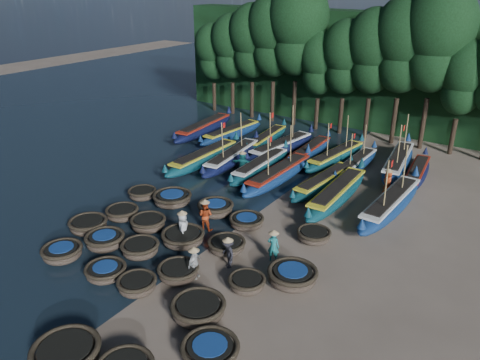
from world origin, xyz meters
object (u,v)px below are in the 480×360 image
Objects in this scene: fisherman_5 at (243,163)px; long_boat_2 at (204,158)px; coracle_5 at (62,252)px; long_boat_17 at (417,173)px; coracle_7 at (137,284)px; long_boat_16 at (398,162)px; long_boat_7 at (337,193)px; long_boat_12 at (281,147)px; coracle_21 at (172,198)px; fisherman_2 at (205,215)px; coracle_11 at (105,240)px; long_boat_4 at (261,166)px; coracle_20 at (142,193)px; long_boat_9 at (204,128)px; coracle_18 at (227,245)px; long_boat_5 at (279,174)px; coracle_17 at (183,237)px; coracle_3 at (66,354)px; coracle_22 at (216,208)px; long_boat_3 at (232,157)px; coracle_8 at (198,309)px; coracle_10 at (88,225)px; coracle_13 at (178,272)px; coracle_12 at (140,248)px; long_boat_6 at (324,182)px; coracle_19 at (292,276)px; long_boat_15 at (356,164)px; long_boat_8 at (391,203)px; long_boat_10 at (232,133)px; coracle_14 at (247,283)px; fisherman_6 at (388,182)px; fisherman_3 at (228,252)px; fisherman_4 at (194,262)px; coracle_15 at (122,213)px; coracle_9 at (210,351)px; coracle_6 at (106,271)px; fisherman_1 at (273,245)px; coracle_24 at (314,235)px.

long_boat_2 is at bearing -17.58° from fisherman_5.
long_boat_17 is (11.48, 19.69, 0.07)m from coracle_5.
coracle_7 is 21.12m from long_boat_16.
long_boat_7 is 8.82m from long_boat_12.
coracle_21 is 1.52× the size of fisherman_2.
coracle_11 is 0.29× the size of long_boat_4.
long_boat_9 is (-4.88, 12.31, 0.23)m from coracle_20.
coracle_7 reaches higher than coracle_20.
coracle_18 is 0.32× the size of long_boat_17.
coracle_17 is at bearing -89.46° from long_boat_5.
long_boat_16 reaches higher than coracle_3.
long_boat_3 reaches higher than coracle_22.
coracle_7 is 3.28m from coracle_8.
long_boat_5 reaches higher than coracle_10.
coracle_13 is 19.24m from long_boat_16.
long_boat_6 is at bearing 71.91° from coracle_12.
long_boat_12 reaches higher than coracle_22.
coracle_3 is 18.58m from fisherman_5.
coracle_21 is at bearing 163.28° from coracle_19.
coracle_19 is 0.31× the size of long_boat_17.
long_boat_6 is 1.04× the size of long_boat_15.
long_boat_4 is 0.88× the size of long_boat_8.
coracle_12 is at bearing -118.62° from long_boat_16.
coracle_17 is at bearing -58.34° from long_boat_10.
coracle_8 is at bearing -102.10° from long_boat_8.
coracle_14 is 0.23× the size of long_boat_15.
long_boat_15 is (7.44, 18.93, 0.08)m from coracle_5.
fisherman_6 is at bearing 60.79° from coracle_12.
coracle_14 is at bearing -101.50° from long_boat_16.
long_boat_16 is 16.95m from fisherman_3.
fisherman_4 is at bearing -109.00° from long_boat_16.
long_boat_8 reaches higher than coracle_18.
long_boat_2 is at bearing 114.01° from coracle_3.
coracle_17 is 17.43m from long_boat_16.
long_boat_2 is (-8.25, 8.61, 0.22)m from coracle_18.
coracle_15 is 0.26× the size of long_boat_12.
coracle_5 is at bearing -76.34° from coracle_20.
long_boat_5 reaches higher than coracle_7.
long_boat_9 is at bearing -60.73° from fisherman_2.
long_boat_8 is at bearing 0.51° from long_boat_2.
coracle_6 is at bearing 169.78° from coracle_9.
coracle_17 is 4.79m from fisherman_1.
long_boat_3 reaches higher than long_boat_10.
long_boat_16 reaches higher than coracle_5.
coracle_9 is 12.80m from coracle_21.
coracle_6 reaches higher than coracle_18.
coracle_5 is at bearing -115.29° from coracle_11.
fisherman_2 is (-5.43, -2.17, 0.53)m from coracle_24.
long_boat_6 is at bearing 100.65° from coracle_9.
fisherman_6 is (7.67, 16.03, 0.52)m from coracle_6.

